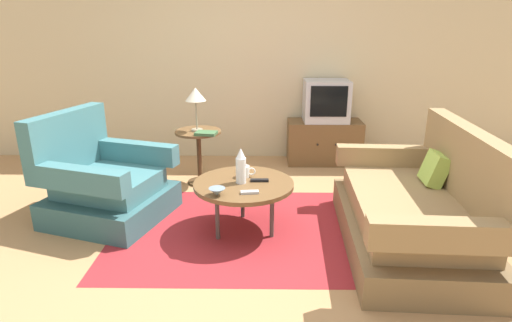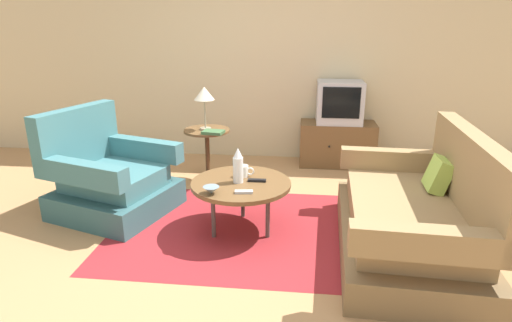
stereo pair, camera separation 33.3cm
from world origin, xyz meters
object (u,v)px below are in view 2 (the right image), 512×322
at_px(bowl, 211,190).
at_px(side_table, 207,144).
at_px(armchair, 109,179).
at_px(vase, 238,166).
at_px(coffee_table, 241,185).
at_px(table_lamp, 204,95).
at_px(mug, 244,171).
at_px(television, 340,102).
at_px(tv_remote_dark, 257,180).
at_px(book, 213,132).
at_px(tv_remote_silver, 244,192).
at_px(tv_stand, 337,144).
at_px(couch, 415,218).

bearing_deg(bowl, side_table, 103.83).
relative_size(armchair, side_table, 1.96).
bearing_deg(vase, armchair, 167.62).
distance_m(coffee_table, table_lamp, 1.36).
relative_size(vase, mug, 2.13).
xyz_separation_m(coffee_table, mug, (0.01, 0.13, 0.08)).
distance_m(armchair, mug, 1.32).
relative_size(armchair, bowl, 9.18).
relative_size(coffee_table, vase, 2.80).
xyz_separation_m(table_lamp, bowl, (0.35, -1.39, -0.50)).
height_order(television, bowl, television).
xyz_separation_m(coffee_table, tv_remote_dark, (0.13, 0.02, 0.04)).
distance_m(tv_remote_dark, book, 1.10).
bearing_deg(tv_remote_silver, vase, 102.12).
bearing_deg(coffee_table, table_lamp, 116.24).
distance_m(table_lamp, vase, 1.29).
bearing_deg(side_table, bowl, -76.17).
relative_size(television, tv_remote_silver, 3.72).
height_order(side_table, vase, vase).
distance_m(coffee_table, side_table, 1.24).
bearing_deg(mug, bowl, -116.13).
height_order(television, vase, television).
distance_m(mug, book, 0.94).
relative_size(vase, book, 1.25).
bearing_deg(table_lamp, mug, -60.59).
distance_m(table_lamp, mug, 1.22).
height_order(television, tv_remote_silver, television).
height_order(vase, bowl, vase).
bearing_deg(tv_remote_dark, coffee_table, -172.21).
bearing_deg(television, bowl, -117.89).
bearing_deg(side_table, television, 27.03).
bearing_deg(table_lamp, tv_remote_dark, -58.04).
xyz_separation_m(coffee_table, book, (-0.43, 0.95, 0.20)).
bearing_deg(armchair, tv_stand, 143.22).
relative_size(side_table, table_lamp, 1.30).
height_order(armchair, tv_stand, armchair).
height_order(armchair, side_table, armchair).
relative_size(armchair, tv_remote_dark, 7.62).
bearing_deg(armchair, television, 143.35).
relative_size(television, bowl, 4.23).
xyz_separation_m(vase, tv_remote_dark, (0.15, 0.03, -0.13)).
bearing_deg(coffee_table, couch, -9.91).
xyz_separation_m(side_table, television, (1.48, 0.75, 0.36)).
bearing_deg(side_table, tv_remote_dark, -58.55).
relative_size(tv_remote_dark, tv_remote_silver, 1.06).
height_order(coffee_table, television, television).
distance_m(side_table, mug, 1.13).
height_order(tv_stand, television, television).
xyz_separation_m(bowl, tv_remote_silver, (0.25, 0.04, -0.02)).
height_order(couch, coffee_table, couch).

